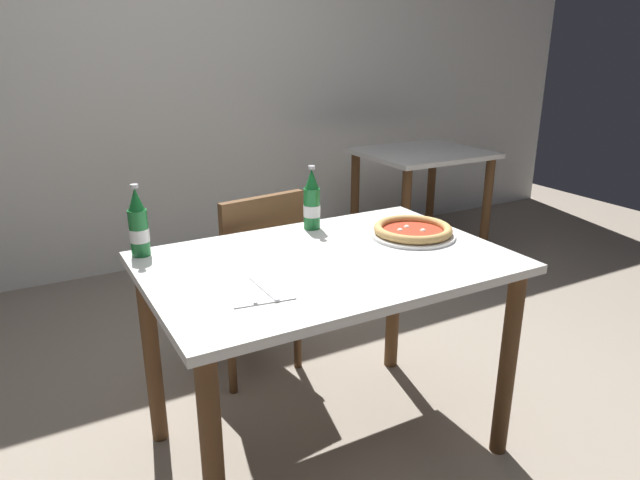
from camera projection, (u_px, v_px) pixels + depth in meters
ground_plane at (326, 443)px, 2.16m from camera, size 8.00×8.00×0.00m
back_wall_tiled at (153, 65)px, 3.55m from camera, size 7.00×0.10×2.60m
dining_table_main at (327, 289)px, 1.96m from camera, size 1.20×0.80×0.75m
chair_behind_table at (252, 273)px, 2.50m from camera, size 0.45×0.45×0.85m
dining_table_background at (421, 174)px, 3.86m from camera, size 0.80×0.70×0.75m
pizza_margherita_near at (413, 231)px, 2.13m from camera, size 0.32×0.32×0.04m
beer_bottle_left at (312, 203)px, 2.19m from camera, size 0.07×0.07×0.25m
beer_bottle_center at (138, 226)px, 1.91m from camera, size 0.07×0.07×0.25m
napkin_with_cutlery at (257, 291)px, 1.66m from camera, size 0.20×0.20×0.01m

